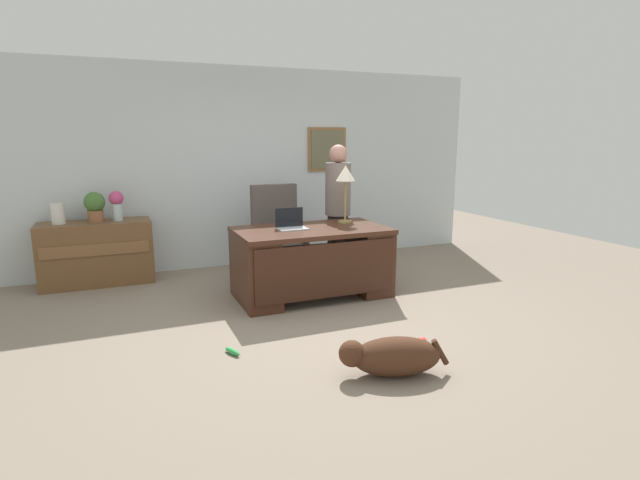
# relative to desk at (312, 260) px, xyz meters

# --- Properties ---
(ground_plane) EXTENTS (12.00, 12.00, 0.00)m
(ground_plane) POSITION_rel_desk_xyz_m (-0.23, -0.78, -0.42)
(ground_plane) COLOR gray
(back_wall) EXTENTS (7.00, 0.16, 2.70)m
(back_wall) POSITION_rel_desk_xyz_m (-0.23, 1.82, 0.93)
(back_wall) COLOR silver
(back_wall) RESTS_ON ground_plane
(desk) EXTENTS (1.67, 0.94, 0.78)m
(desk) POSITION_rel_desk_xyz_m (0.00, 0.00, 0.00)
(desk) COLOR #422316
(desk) RESTS_ON ground_plane
(credenza) EXTENTS (1.28, 0.50, 0.77)m
(credenza) POSITION_rel_desk_xyz_m (-2.24, 1.47, -0.03)
(credenza) COLOR brown
(credenza) RESTS_ON ground_plane
(armchair) EXTENTS (0.60, 0.59, 1.17)m
(armchair) POSITION_rel_desk_xyz_m (-0.07, 1.00, 0.09)
(armchair) COLOR #564C47
(armchair) RESTS_ON ground_plane
(person_standing) EXTENTS (0.32, 0.32, 1.68)m
(person_standing) POSITION_rel_desk_xyz_m (0.60, 0.64, 0.45)
(person_standing) COLOR #262323
(person_standing) RESTS_ON ground_plane
(dog_lying) EXTENTS (0.83, 0.48, 0.30)m
(dog_lying) POSITION_rel_desk_xyz_m (-0.17, -2.02, -0.27)
(dog_lying) COLOR #472819
(dog_lying) RESTS_ON ground_plane
(laptop) EXTENTS (0.32, 0.22, 0.22)m
(laptop) POSITION_rel_desk_xyz_m (-0.22, 0.08, 0.42)
(laptop) COLOR #B2B5BA
(laptop) RESTS_ON desk
(desk_lamp) EXTENTS (0.22, 0.22, 0.67)m
(desk_lamp) POSITION_rel_desk_xyz_m (0.50, 0.21, 0.89)
(desk_lamp) COLOR #9E8447
(desk_lamp) RESTS_ON desk
(vase_with_flowers) EXTENTS (0.17, 0.17, 0.36)m
(vase_with_flowers) POSITION_rel_desk_xyz_m (-1.97, 1.47, 0.57)
(vase_with_flowers) COLOR silver
(vase_with_flowers) RESTS_ON credenza
(vase_empty) EXTENTS (0.15, 0.15, 0.25)m
(vase_empty) POSITION_rel_desk_xyz_m (-2.61, 1.47, 0.47)
(vase_empty) COLOR silver
(vase_empty) RESTS_ON credenza
(potted_plant) EXTENTS (0.24, 0.24, 0.36)m
(potted_plant) POSITION_rel_desk_xyz_m (-2.21, 1.47, 0.55)
(potted_plant) COLOR brown
(potted_plant) RESTS_ON credenza
(dog_toy_ball) EXTENTS (0.09, 0.09, 0.09)m
(dog_toy_ball) POSITION_rel_desk_xyz_m (0.34, -1.67, -0.37)
(dog_toy_ball) COLOR #E53F33
(dog_toy_ball) RESTS_ON ground_plane
(dog_toy_bone) EXTENTS (0.12, 0.20, 0.05)m
(dog_toy_bone) POSITION_rel_desk_xyz_m (-1.19, -1.18, -0.39)
(dog_toy_bone) COLOR green
(dog_toy_bone) RESTS_ON ground_plane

